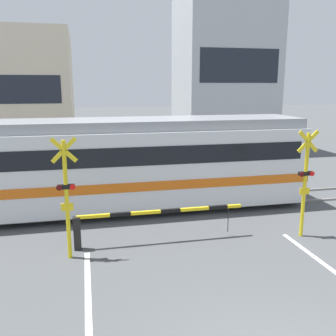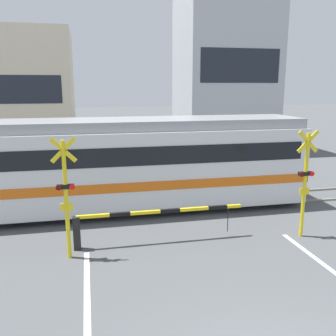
{
  "view_description": "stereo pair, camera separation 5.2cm",
  "coord_description": "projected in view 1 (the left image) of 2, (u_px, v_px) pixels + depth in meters",
  "views": [
    {
      "loc": [
        -2.92,
        -4.11,
        4.58
      ],
      "look_at": [
        0.0,
        9.07,
        1.6
      ],
      "focal_mm": 40.0,
      "sensor_mm": 36.0,
      "label": 1
    },
    {
      "loc": [
        -2.87,
        -4.12,
        4.58
      ],
      "look_at": [
        0.0,
        9.07,
        1.6
      ],
      "focal_mm": 40.0,
      "sensor_mm": 36.0,
      "label": 2
    }
  ],
  "objects": [
    {
      "name": "crossing_barrier_near",
      "position": [
        131.0,
        220.0,
        10.86
      ],
      "size": [
        5.04,
        0.2,
        1.01
      ],
      "color": "black",
      "rests_on": "ground_plane"
    },
    {
      "name": "crossing_signal_right",
      "position": [
        305.0,
        179.0,
        11.27
      ],
      "size": [
        0.68,
        0.15,
        3.31
      ],
      "color": "yellow",
      "rests_on": "ground_plane"
    },
    {
      "name": "building_left_of_street",
      "position": [
        17.0,
        95.0,
        23.66
      ],
      "size": [
        6.78,
        5.56,
        7.94
      ],
      "color": "beige",
      "rests_on": "ground_plane"
    },
    {
      "name": "rail_track_far",
      "position": [
        162.0,
        200.0,
        15.21
      ],
      "size": [
        50.0,
        0.1,
        0.08
      ],
      "color": "gray",
      "rests_on": "ground_plane"
    },
    {
      "name": "crossing_signal_left",
      "position": [
        66.0,
        193.0,
        9.8
      ],
      "size": [
        0.68,
        0.15,
        3.31
      ],
      "color": "yellow",
      "rests_on": "ground_plane"
    },
    {
      "name": "commuter_train",
      "position": [
        55.0,
        165.0,
        13.3
      ],
      "size": [
        18.42,
        2.79,
        3.4
      ],
      "color": "silver",
      "rests_on": "ground_plane"
    },
    {
      "name": "crossing_barrier_far",
      "position": [
        189.0,
        169.0,
        17.52
      ],
      "size": [
        5.04,
        0.2,
        1.01
      ],
      "color": "black",
      "rests_on": "ground_plane"
    },
    {
      "name": "building_right_of_street",
      "position": [
        224.0,
        75.0,
        26.29
      ],
      "size": [
        6.28,
        5.56,
        10.57
      ],
      "color": "#B2B7BC",
      "rests_on": "ground_plane"
    },
    {
      "name": "rail_track_near",
      "position": [
        170.0,
        211.0,
        13.85
      ],
      "size": [
        50.0,
        0.1,
        0.08
      ],
      "color": "gray",
      "rests_on": "ground_plane"
    }
  ]
}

